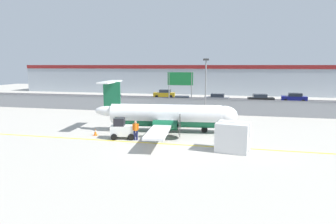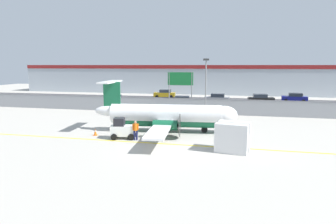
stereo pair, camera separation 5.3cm
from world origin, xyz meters
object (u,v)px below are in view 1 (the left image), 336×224
parked_car_2 (182,101)px  parked_car_3 (217,98)px  ground_crew_worker (136,129)px  traffic_cone_far_left (188,124)px  parked_car_0 (114,100)px  traffic_cone_near_left (154,131)px  baggage_tug (123,129)px  apron_light_pole (206,83)px  highway_sign (180,82)px  parked_car_1 (165,94)px  parked_car_4 (260,99)px  cargo_container (233,137)px  parked_car_5 (294,98)px  commuter_airplane (168,116)px  traffic_cone_near_right (95,132)px

parked_car_2 → parked_car_3: same height
ground_crew_worker → parked_car_3: same height
traffic_cone_far_left → ground_crew_worker: bearing=-119.0°
parked_car_0 → traffic_cone_near_left: bearing=-54.4°
ground_crew_worker → parked_car_0: same height
baggage_tug → ground_crew_worker: 1.31m
traffic_cone_near_left → traffic_cone_far_left: bearing=55.0°
apron_light_pole → highway_sign: size_ratio=1.32×
parked_car_1 → traffic_cone_far_left: bearing=102.3°
parked_car_2 → parked_car_4: same height
baggage_tug → cargo_container: 9.74m
baggage_tug → apron_light_pole: (6.01, 12.43, 3.45)m
parked_car_2 → parked_car_3: size_ratio=1.01×
traffic_cone_far_left → parked_car_1: size_ratio=0.15×
traffic_cone_far_left → highway_sign: 11.53m
cargo_container → traffic_cone_far_left: bearing=130.1°
ground_crew_worker → parked_car_4: same height
cargo_container → traffic_cone_near_left: bearing=159.5°
traffic_cone_near_left → parked_car_2: size_ratio=0.15×
parked_car_0 → ground_crew_worker: bearing=-59.8°
parked_car_4 → cargo_container: bearing=-102.3°
traffic_cone_far_left → traffic_cone_near_left: bearing=-125.0°
traffic_cone_far_left → parked_car_2: size_ratio=0.15×
cargo_container → parked_car_2: cargo_container is taller
cargo_container → highway_sign: size_ratio=0.49×
parked_car_4 → traffic_cone_near_left: bearing=-118.9°
baggage_tug → parked_car_4: size_ratio=0.58×
parked_car_2 → parked_car_5: size_ratio=0.99×
cargo_container → parked_car_0: bearing=139.7°
parked_car_0 → parked_car_3: bearing=21.8°
commuter_airplane → baggage_tug: commuter_airplane is taller
commuter_airplane → parked_car_4: bearing=60.6°
ground_crew_worker → traffic_cone_near_right: ground_crew_worker is taller
parked_car_3 → ground_crew_worker: bearing=80.7°
parked_car_4 → highway_sign: size_ratio=0.78×
ground_crew_worker → traffic_cone_near_left: size_ratio=2.66×
cargo_container → parked_car_5: size_ratio=0.62×
parked_car_0 → parked_car_1: same height
parked_car_3 → highway_sign: (-4.49, -9.98, 3.24)m
traffic_cone_near_right → parked_car_4: parked_car_4 is taller
baggage_tug → highway_sign: (2.05, 16.69, 3.28)m
parked_car_3 → parked_car_4: (7.17, 0.91, 0.00)m
baggage_tug → highway_sign: size_ratio=0.46×
traffic_cone_far_left → apron_light_pole: (1.17, 6.25, 3.99)m
apron_light_pole → parked_car_2: bearing=116.8°
parked_car_5 → traffic_cone_near_right: bearing=58.3°
commuter_airplane → traffic_cone_far_left: size_ratio=25.12×
traffic_cone_far_left → parked_car_1: 28.11m
traffic_cone_near_right → parked_car_3: parked_car_3 is taller
parked_car_1 → parked_car_2: 12.45m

